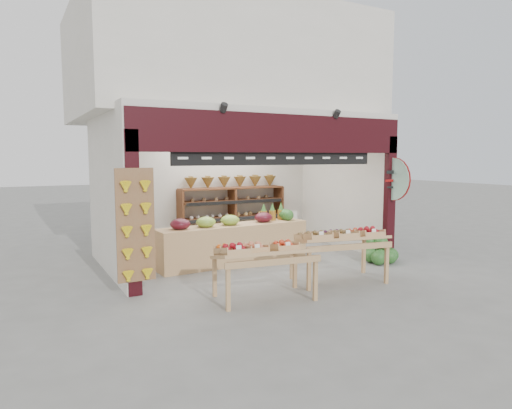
% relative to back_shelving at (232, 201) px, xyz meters
% --- Properties ---
extents(ground, '(60.00, 60.00, 0.00)m').
position_rel_back_shelving_xyz_m(ground, '(-0.44, -1.97, -1.12)').
color(ground, slate).
rests_on(ground, ground).
extents(shop_structure, '(6.36, 5.12, 5.40)m').
position_rel_back_shelving_xyz_m(shop_structure, '(-0.44, -0.36, 2.80)').
color(shop_structure, silver).
rests_on(shop_structure, ground).
extents(banana_board, '(0.60, 0.15, 1.80)m').
position_rel_back_shelving_xyz_m(banana_board, '(-3.17, -3.15, -0.00)').
color(banana_board, brown).
rests_on(banana_board, ground).
extents(gift_sign, '(0.04, 0.93, 0.92)m').
position_rel_back_shelving_xyz_m(gift_sign, '(2.31, -3.12, 0.63)').
color(gift_sign, '#A1CAB7').
rests_on(gift_sign, ground).
extents(back_shelving, '(2.77, 0.45, 1.73)m').
position_rel_back_shelving_xyz_m(back_shelving, '(0.00, 0.00, 0.00)').
color(back_shelving, brown).
rests_on(back_shelving, ground).
extents(refrigerator, '(0.75, 0.75, 1.78)m').
position_rel_back_shelving_xyz_m(refrigerator, '(-2.64, -0.12, -0.23)').
color(refrigerator, '#B5B7BC').
rests_on(refrigerator, ground).
extents(cardboard_stack, '(1.00, 0.76, 0.63)m').
position_rel_back_shelving_xyz_m(cardboard_stack, '(-2.35, -1.41, -0.89)').
color(cardboard_stack, silver).
rests_on(cardboard_stack, ground).
extents(mid_counter, '(3.31, 0.81, 1.04)m').
position_rel_back_shelving_xyz_m(mid_counter, '(-0.83, -1.80, -0.67)').
color(mid_counter, tan).
rests_on(mid_counter, ground).
extents(display_table_left, '(1.63, 1.06, 0.98)m').
position_rel_back_shelving_xyz_m(display_table_left, '(-1.53, -4.10, -0.38)').
color(display_table_left, tan).
rests_on(display_table_left, ground).
extents(display_table_right, '(1.74, 1.19, 1.02)m').
position_rel_back_shelving_xyz_m(display_table_right, '(0.23, -3.92, -0.32)').
color(display_table_right, tan).
rests_on(display_table_right, ground).
extents(watermelon_pile, '(0.80, 0.75, 0.57)m').
position_rel_back_shelving_xyz_m(watermelon_pile, '(1.96, -3.14, -0.92)').
color(watermelon_pile, '#184919').
rests_on(watermelon_pile, ground).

